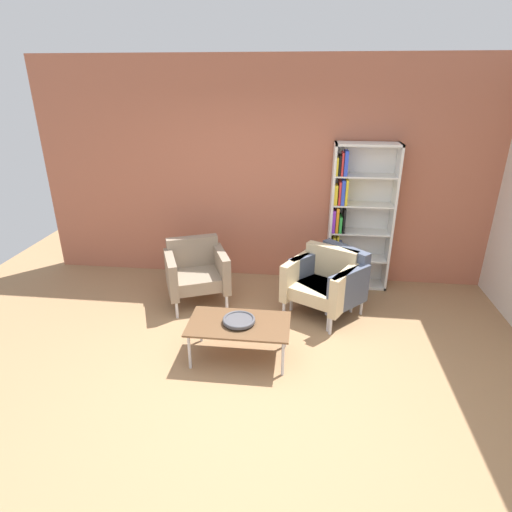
% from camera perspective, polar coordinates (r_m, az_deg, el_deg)
% --- Properties ---
extents(ground_plane, '(8.32, 8.32, 0.00)m').
position_cam_1_polar(ground_plane, '(4.04, -0.25, -17.33)').
color(ground_plane, '#9E7751').
extents(brick_back_panel, '(6.40, 0.12, 2.90)m').
position_cam_1_polar(brick_back_panel, '(5.65, 2.77, 11.07)').
color(brick_back_panel, '#B2664C').
rests_on(brick_back_panel, ground_plane).
extents(bookshelf_tall, '(0.80, 0.30, 1.90)m').
position_cam_1_polar(bookshelf_tall, '(5.60, 13.16, 4.99)').
color(bookshelf_tall, silver).
rests_on(bookshelf_tall, ground_plane).
extents(coffee_table_low, '(1.00, 0.56, 0.40)m').
position_cam_1_polar(coffee_table_low, '(4.19, -2.32, -9.43)').
color(coffee_table_low, brown).
rests_on(coffee_table_low, ground_plane).
extents(decorative_bowl, '(0.32, 0.32, 0.05)m').
position_cam_1_polar(decorative_bowl, '(4.16, -2.33, -8.66)').
color(decorative_bowl, '#4C4C51').
rests_on(decorative_bowl, coffee_table_low).
extents(armchair_corner_red, '(0.91, 0.87, 0.78)m').
position_cam_1_polar(armchair_corner_red, '(5.26, -8.12, -1.98)').
color(armchair_corner_red, gray).
rests_on(armchair_corner_red, ground_plane).
extents(armchair_by_bookshelf, '(0.93, 0.90, 0.78)m').
position_cam_1_polar(armchair_by_bookshelf, '(5.00, 8.96, -3.45)').
color(armchair_by_bookshelf, '#C6B289').
rests_on(armchair_by_bookshelf, ground_plane).
extents(armchair_spare_guest, '(0.95, 0.95, 0.78)m').
position_cam_1_polar(armchair_spare_guest, '(5.06, 10.19, -3.18)').
color(armchair_spare_guest, '#4C566B').
rests_on(armchair_spare_guest, ground_plane).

